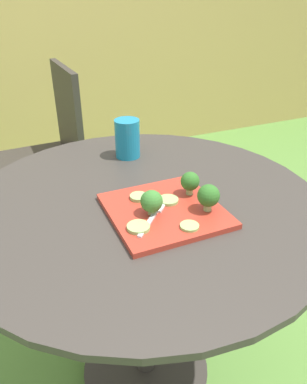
{
  "coord_description": "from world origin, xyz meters",
  "views": [
    {
      "loc": [
        -0.31,
        -0.78,
        1.23
      ],
      "look_at": [
        0.01,
        -0.04,
        0.78
      ],
      "focal_mm": 34.38,
      "sensor_mm": 36.0,
      "label": 1
    }
  ],
  "objects_px": {
    "salad_plate": "(165,211)",
    "fork": "(154,215)",
    "patio_chair": "(50,145)",
    "drinking_glass": "(127,140)"
  },
  "relations": [
    {
      "from": "salad_plate",
      "to": "fork",
      "type": "xyz_separation_m",
      "value": [
        -0.04,
        -0.02,
        0.01
      ]
    },
    {
      "from": "salad_plate",
      "to": "fork",
      "type": "relative_size",
      "value": 2.19
    },
    {
      "from": "patio_chair",
      "to": "fork",
      "type": "xyz_separation_m",
      "value": [
        0.08,
        -1.12,
        0.23
      ]
    },
    {
      "from": "fork",
      "to": "patio_chair",
      "type": "bearing_deg",
      "value": 94.1
    },
    {
      "from": "drinking_glass",
      "to": "fork",
      "type": "relative_size",
      "value": 1.0
    },
    {
      "from": "drinking_glass",
      "to": "fork",
      "type": "height_order",
      "value": "drinking_glass"
    },
    {
      "from": "patio_chair",
      "to": "drinking_glass",
      "type": "bearing_deg",
      "value": -78.07
    },
    {
      "from": "patio_chair",
      "to": "salad_plate",
      "type": "xyz_separation_m",
      "value": [
        0.12,
        -1.09,
        0.22
      ]
    },
    {
      "from": "salad_plate",
      "to": "drinking_glass",
      "type": "bearing_deg",
      "value": 84.24
    },
    {
      "from": "salad_plate",
      "to": "drinking_glass",
      "type": "relative_size",
      "value": 2.18
    }
  ]
}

